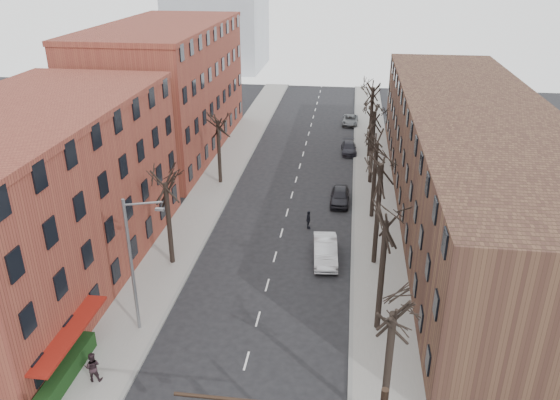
% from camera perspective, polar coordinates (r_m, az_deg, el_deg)
% --- Properties ---
extents(sidewalk_left, '(4.00, 90.00, 0.15)m').
position_cam_1_polar(sidewalk_left, '(57.35, -6.39, 2.22)').
color(sidewalk_left, gray).
rests_on(sidewalk_left, ground).
extents(sidewalk_right, '(4.00, 90.00, 0.15)m').
position_cam_1_polar(sidewalk_right, '(55.89, 9.78, 1.40)').
color(sidewalk_right, gray).
rests_on(sidewalk_right, ground).
extents(building_left_near, '(12.00, 26.00, 12.00)m').
position_cam_1_polar(building_left_near, '(41.04, -24.33, -0.22)').
color(building_left_near, brown).
rests_on(building_left_near, ground).
extents(building_left_far, '(12.00, 28.00, 14.00)m').
position_cam_1_polar(building_left_far, '(65.74, -11.75, 11.10)').
color(building_left_far, brown).
rests_on(building_left_far, ground).
extents(building_right, '(12.00, 50.00, 10.00)m').
position_cam_1_polar(building_right, '(50.54, 19.42, 3.82)').
color(building_right, '#513525').
rests_on(building_right, ground).
extents(awning_left, '(1.20, 7.00, 0.15)m').
position_cam_1_polar(awning_left, '(34.44, -20.42, -16.31)').
color(awning_left, maroon).
rests_on(awning_left, ground).
extents(hedge, '(0.80, 6.00, 1.00)m').
position_cam_1_polar(hedge, '(33.42, -21.53, -16.48)').
color(hedge, '#183813').
rests_on(hedge, sidewalk_left).
extents(tree_right_b, '(5.20, 5.20, 10.80)m').
position_cam_1_polar(tree_right_b, '(35.85, 10.07, -13.10)').
color(tree_right_b, black).
rests_on(tree_right_b, ground).
extents(tree_right_c, '(5.20, 5.20, 11.60)m').
position_cam_1_polar(tree_right_c, '(42.48, 9.74, -6.54)').
color(tree_right_c, black).
rests_on(tree_right_c, ground).
extents(tree_right_d, '(5.20, 5.20, 10.00)m').
position_cam_1_polar(tree_right_d, '(49.52, 9.52, -1.80)').
color(tree_right_d, black).
rests_on(tree_right_d, ground).
extents(tree_right_e, '(5.20, 5.20, 10.80)m').
position_cam_1_polar(tree_right_e, '(56.82, 9.35, 1.74)').
color(tree_right_e, black).
rests_on(tree_right_e, ground).
extents(tree_right_f, '(5.20, 5.20, 11.60)m').
position_cam_1_polar(tree_right_f, '(64.28, 9.21, 4.47)').
color(tree_right_f, black).
rests_on(tree_right_f, ground).
extents(tree_left_a, '(5.20, 5.20, 9.50)m').
position_cam_1_polar(tree_left_a, '(42.67, -11.14, -6.52)').
color(tree_left_a, black).
rests_on(tree_left_a, ground).
extents(tree_left_b, '(5.20, 5.20, 9.50)m').
position_cam_1_polar(tree_left_b, '(56.39, -6.22, 1.75)').
color(tree_left_b, black).
rests_on(tree_left_b, ground).
extents(streetlight, '(2.45, 0.22, 9.03)m').
position_cam_1_polar(streetlight, '(33.56, -15.04, -6.15)').
color(streetlight, slate).
rests_on(streetlight, ground).
extents(silver_sedan, '(2.19, 5.17, 1.66)m').
position_cam_1_polar(silver_sedan, '(42.03, 4.76, -5.29)').
color(silver_sedan, '#B8BAC0').
rests_on(silver_sedan, ground).
extents(parked_car_near, '(1.78, 4.34, 1.47)m').
position_cam_1_polar(parked_car_near, '(51.59, 6.28, 0.41)').
color(parked_car_near, black).
rests_on(parked_car_near, ground).
extents(parked_car_mid, '(1.96, 4.32, 1.23)m').
position_cam_1_polar(parked_car_mid, '(65.09, 7.21, 5.42)').
color(parked_car_mid, black).
rests_on(parked_car_mid, ground).
extents(parked_car_far, '(2.20, 4.51, 1.23)m').
position_cam_1_polar(parked_car_far, '(76.37, 7.35, 8.28)').
color(parked_car_far, slate).
rests_on(parked_car_far, ground).
extents(pedestrian_b, '(0.99, 0.84, 1.80)m').
position_cam_1_polar(pedestrian_b, '(32.69, -19.00, -16.16)').
color(pedestrian_b, black).
rests_on(pedestrian_b, sidewalk_left).
extents(pedestrian_crossing, '(0.55, 1.01, 1.63)m').
position_cam_1_polar(pedestrian_crossing, '(46.64, 2.99, -2.09)').
color(pedestrian_crossing, black).
rests_on(pedestrian_crossing, ground).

